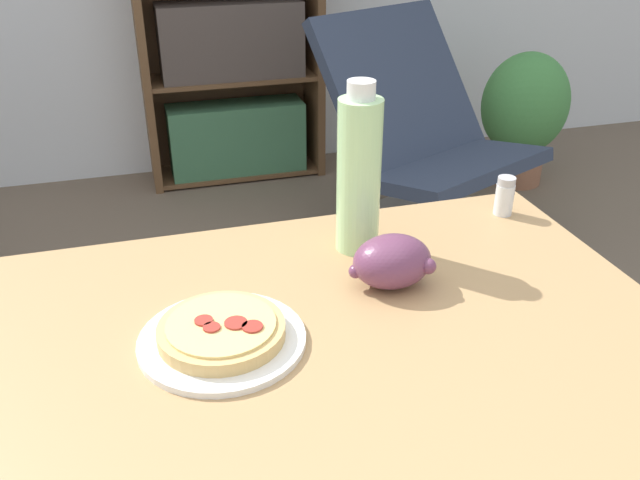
{
  "coord_description": "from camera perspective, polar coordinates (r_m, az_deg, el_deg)",
  "views": [
    {
      "loc": [
        -0.06,
        -0.73,
        1.33
      ],
      "look_at": [
        0.21,
        0.19,
        0.81
      ],
      "focal_mm": 38.0,
      "sensor_mm": 36.0,
      "label": 1
    }
  ],
  "objects": [
    {
      "name": "pizza_on_plate",
      "position": [
        0.96,
        -8.27,
        -7.87
      ],
      "size": [
        0.23,
        0.23,
        0.04
      ],
      "color": "white",
      "rests_on": "dining_table"
    },
    {
      "name": "dining_table",
      "position": [
        1.02,
        -1.59,
        -14.2
      ],
      "size": [
        1.13,
        0.79,
        0.75
      ],
      "color": "tan",
      "rests_on": "ground_plane"
    },
    {
      "name": "bookshelf",
      "position": [
        3.28,
        -7.59,
        16.7
      ],
      "size": [
        0.84,
        0.29,
        1.45
      ],
      "color": "brown",
      "rests_on": "ground_plane"
    },
    {
      "name": "grape_bunch",
      "position": [
        1.07,
        6.09,
        -1.81
      ],
      "size": [
        0.13,
        0.11,
        0.08
      ],
      "color": "#6B3856",
      "rests_on": "dining_table"
    },
    {
      "name": "potted_plant_floor",
      "position": [
        3.39,
        16.81,
        10.21
      ],
      "size": [
        0.42,
        0.36,
        0.63
      ],
      "color": "#8E5B42",
      "rests_on": "ground_plane"
    },
    {
      "name": "salt_shaker",
      "position": [
        1.34,
        15.28,
        3.59
      ],
      "size": [
        0.04,
        0.04,
        0.08
      ],
      "color": "white",
      "rests_on": "dining_table"
    },
    {
      "name": "lounge_chair_far",
      "position": [
        2.74,
        8.84,
        5.54
      ],
      "size": [
        0.87,
        0.96,
        0.88
      ],
      "rotation": [
        0.0,
        0.0,
        0.42
      ],
      "color": "slate",
      "rests_on": "ground_plane"
    },
    {
      "name": "drink_bottle",
      "position": [
        1.13,
        3.29,
        5.6
      ],
      "size": [
        0.07,
        0.07,
        0.3
      ],
      "color": "#B7EAA3",
      "rests_on": "dining_table"
    }
  ]
}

